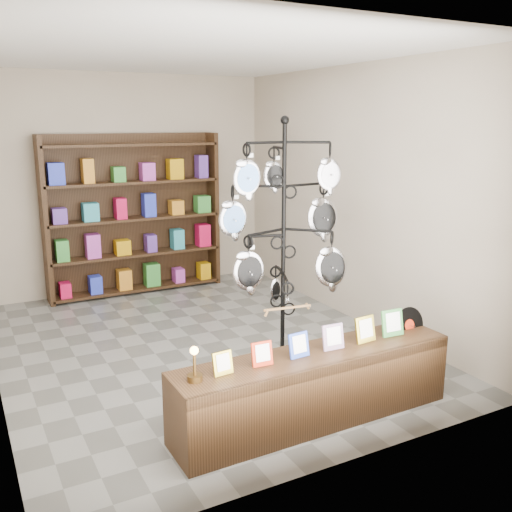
{
  "coord_description": "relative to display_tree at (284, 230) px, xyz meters",
  "views": [
    {
      "loc": [
        -2.18,
        -5.38,
        2.37
      ],
      "look_at": [
        0.16,
        -1.0,
        1.18
      ],
      "focal_mm": 40.0,
      "sensor_mm": 36.0,
      "label": 1
    }
  ],
  "objects": [
    {
      "name": "room_envelope",
      "position": [
        -0.47,
        0.97,
        0.46
      ],
      "size": [
        5.0,
        5.0,
        5.0
      ],
      "color": "#B0A38E",
      "rests_on": "ground"
    },
    {
      "name": "front_shelf",
      "position": [
        -0.26,
        -0.94,
        -1.1
      ],
      "size": [
        2.39,
        0.51,
        0.84
      ],
      "rotation": [
        0.0,
        0.0,
        0.01
      ],
      "color": "black",
      "rests_on": "ground"
    },
    {
      "name": "ground",
      "position": [
        -0.47,
        0.97,
        -1.39
      ],
      "size": [
        5.0,
        5.0,
        0.0
      ],
      "primitive_type": "plane",
      "color": "slate",
      "rests_on": "ground"
    },
    {
      "name": "back_shelving",
      "position": [
        -0.47,
        3.26,
        -0.36
      ],
      "size": [
        2.42,
        0.36,
        2.2
      ],
      "color": "black",
      "rests_on": "ground"
    },
    {
      "name": "display_tree",
      "position": [
        0.0,
        0.0,
        0.0
      ],
      "size": [
        1.26,
        1.22,
        2.41
      ],
      "rotation": [
        0.0,
        0.0,
        -0.24
      ],
      "color": "black",
      "rests_on": "ground"
    }
  ]
}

